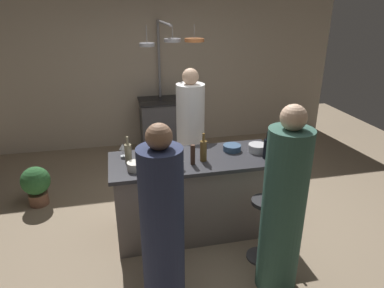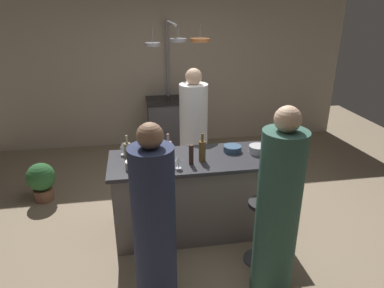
{
  "view_description": "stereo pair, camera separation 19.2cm",
  "coord_description": "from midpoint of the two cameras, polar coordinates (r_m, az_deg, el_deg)",
  "views": [
    {
      "loc": [
        -0.76,
        -3.26,
        2.43
      ],
      "look_at": [
        0.0,
        0.15,
        1.0
      ],
      "focal_mm": 32.55,
      "sensor_mm": 36.0,
      "label": 1
    },
    {
      "loc": [
        -0.58,
        -3.3,
        2.43
      ],
      "look_at": [
        0.0,
        0.15,
        1.0
      ],
      "focal_mm": 32.55,
      "sensor_mm": 36.0,
      "label": 2
    }
  ],
  "objects": [
    {
      "name": "wine_glass_near_left_guest",
      "position": [
        3.77,
        -9.86,
        -0.29
      ],
      "size": [
        0.07,
        0.07,
        0.15
      ],
      "color": "silver",
      "rests_on": "kitchen_island"
    },
    {
      "name": "bar_stool_right",
      "position": [
        3.57,
        12.6,
        -13.48
      ],
      "size": [
        0.28,
        0.28,
        0.68
      ],
      "color": "#4C4C51",
      "rests_on": "ground_plane"
    },
    {
      "name": "bar_stool_left",
      "position": [
        3.36,
        -4.78,
        -15.47
      ],
      "size": [
        0.28,
        0.28,
        0.68
      ],
      "color": "#4C4C51",
      "rests_on": "ground_plane"
    },
    {
      "name": "ground_plane",
      "position": [
        4.14,
        1.72,
        -13.74
      ],
      "size": [
        9.0,
        9.0,
        0.0
      ],
      "primitive_type": "plane",
      "color": "gray"
    },
    {
      "name": "kitchen_island",
      "position": [
        3.89,
        1.8,
        -8.34
      ],
      "size": [
        1.8,
        0.72,
        0.9
      ],
      "color": "slate",
      "rests_on": "ground_plane"
    },
    {
      "name": "overhead_pot_rack",
      "position": [
        5.36,
        -1.69,
        14.38
      ],
      "size": [
        0.89,
        1.3,
        2.17
      ],
      "color": "gray",
      "rests_on": "ground_plane"
    },
    {
      "name": "guest_right",
      "position": [
        3.07,
        15.62,
        -10.79
      ],
      "size": [
        0.36,
        0.36,
        1.72
      ],
      "color": "#33594C",
      "rests_on": "ground_plane"
    },
    {
      "name": "back_wall",
      "position": [
        6.27,
        -3.26,
        11.82
      ],
      "size": [
        6.4,
        0.16,
        2.6
      ],
      "primitive_type": "cube",
      "color": "#BCAD99",
      "rests_on": "ground_plane"
    },
    {
      "name": "guest_left",
      "position": [
        2.85,
        -4.22,
        -13.54
      ],
      "size": [
        0.35,
        0.35,
        1.65
      ],
      "color": "#262D4C",
      "rests_on": "ground_plane"
    },
    {
      "name": "mixing_bowl_steel",
      "position": [
        3.87,
        12.17,
        -0.87
      ],
      "size": [
        0.2,
        0.2,
        0.08
      ],
      "primitive_type": "cylinder",
      "color": "#B7B7BC",
      "rests_on": "kitchen_island"
    },
    {
      "name": "stove_range",
      "position": [
        6.1,
        -2.67,
        3.24
      ],
      "size": [
        0.8,
        0.64,
        0.89
      ],
      "color": "#47474C",
      "rests_on": "ground_plane"
    },
    {
      "name": "chef",
      "position": [
        4.52,
        1.47,
        0.91
      ],
      "size": [
        0.36,
        0.36,
        1.69
      ],
      "color": "white",
      "rests_on": "ground_plane"
    },
    {
      "name": "wine_glass_by_chef",
      "position": [
        3.39,
        -2.08,
        -2.6
      ],
      "size": [
        0.07,
        0.07,
        0.15
      ],
      "color": "silver",
      "rests_on": "kitchen_island"
    },
    {
      "name": "wine_bottle_amber",
      "position": [
        3.58,
        3.23,
        -1.09
      ],
      "size": [
        0.07,
        0.07,
        0.3
      ],
      "color": "brown",
      "rests_on": "kitchen_island"
    },
    {
      "name": "mixing_bowl_ceramic",
      "position": [
        3.47,
        -8.07,
        -3.41
      ],
      "size": [
        0.15,
        0.15,
        0.08
      ],
      "primitive_type": "cylinder",
      "color": "silver",
      "rests_on": "kitchen_island"
    },
    {
      "name": "wine_bottle_dark",
      "position": [
        3.7,
        13.59,
        -0.96
      ],
      "size": [
        0.07,
        0.07,
        0.3
      ],
      "color": "black",
      "rests_on": "kitchen_island"
    },
    {
      "name": "wine_bottle_white",
      "position": [
        3.61,
        -9.04,
        -1.26
      ],
      "size": [
        0.07,
        0.07,
        0.29
      ],
      "color": "gray",
      "rests_on": "kitchen_island"
    },
    {
      "name": "mixing_bowl_blue",
      "position": [
        3.86,
        8.06,
        -0.77
      ],
      "size": [
        0.2,
        0.2,
        0.07
      ],
      "primitive_type": "cylinder",
      "color": "#334C6B",
      "rests_on": "kitchen_island"
    },
    {
      "name": "potted_plant",
      "position": [
        4.89,
        -22.43,
        -5.44
      ],
      "size": [
        0.36,
        0.36,
        0.52
      ],
      "color": "brown",
      "rests_on": "ground_plane"
    },
    {
      "name": "pepper_mill",
      "position": [
        3.5,
        1.44,
        -1.77
      ],
      "size": [
        0.05,
        0.05,
        0.21
      ],
      "primitive_type": "cylinder",
      "color": "#382319",
      "rests_on": "kitchen_island"
    },
    {
      "name": "wine_glass_near_right_guest",
      "position": [
        3.41,
        -0.63,
        -2.47
      ],
      "size": [
        0.07,
        0.07,
        0.15
      ],
      "color": "silver",
      "rests_on": "kitchen_island"
    },
    {
      "name": "wine_bottle_rose",
      "position": [
        3.52,
        -2.34,
        -1.3
      ],
      "size": [
        0.07,
        0.07,
        0.32
      ],
      "color": "#B78C8E",
      "rests_on": "kitchen_island"
    }
  ]
}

